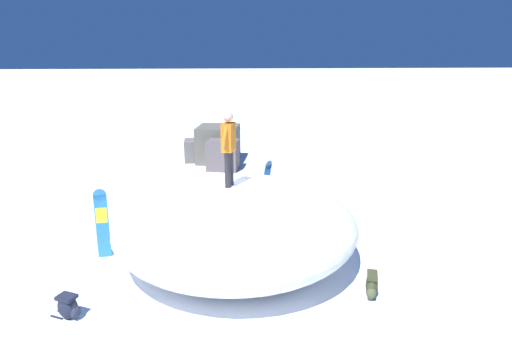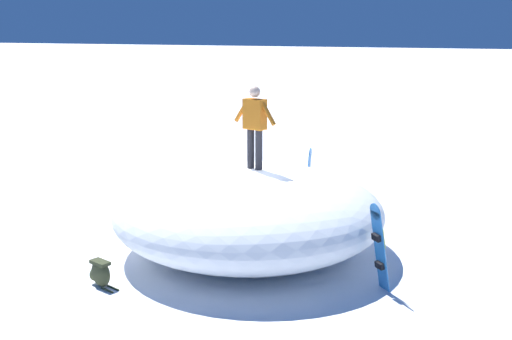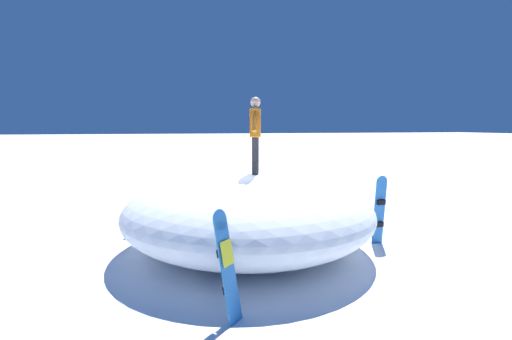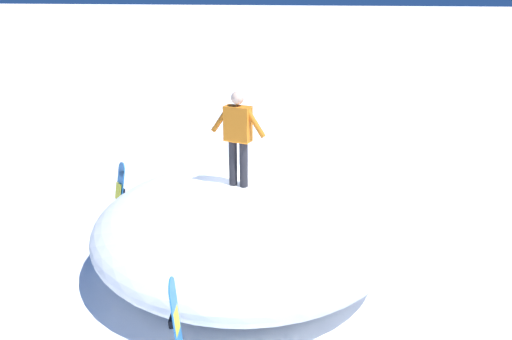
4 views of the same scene
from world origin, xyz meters
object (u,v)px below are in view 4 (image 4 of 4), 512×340
at_px(snowboarder_standing, 238,133).
at_px(backpack_near, 343,207).
at_px(snowboard_primary_upright, 177,332).
at_px(snowboard_secondary_upright, 119,199).

relative_size(snowboarder_standing, backpack_near, 2.40).
height_order(snowboarder_standing, backpack_near, snowboarder_standing).
bearing_deg(snowboard_primary_upright, snowboard_secondary_upright, -58.66).
distance_m(snowboarder_standing, backpack_near, 4.01).
distance_m(snowboard_primary_upright, snowboard_secondary_upright, 4.63).
height_order(snowboarder_standing, snowboard_primary_upright, snowboarder_standing).
height_order(snowboard_primary_upright, snowboard_secondary_upright, snowboard_primary_upright).
bearing_deg(backpack_near, snowboard_primary_upright, 68.83).
xyz_separation_m(snowboard_primary_upright, backpack_near, (-2.13, -5.50, -0.58)).
xyz_separation_m(snowboarder_standing, backpack_near, (-1.86, -2.64, -2.37)).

